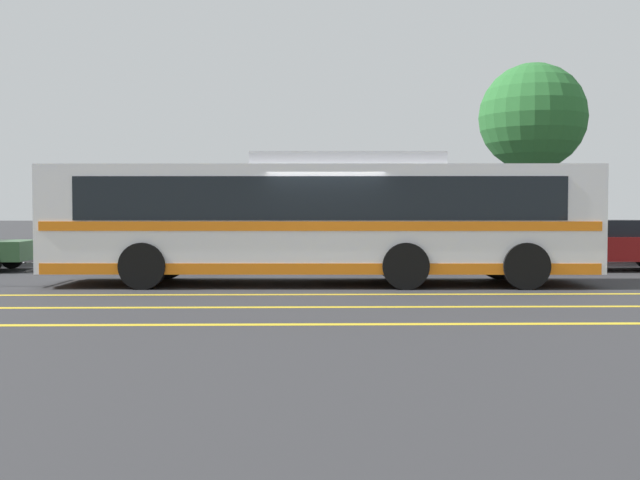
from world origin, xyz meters
TOP-DOWN VIEW (x-y plane):
  - ground_plane at (0.00, 0.00)m, footprint 220.00×220.00m
  - lane_strip_0 at (-0.10, -1.75)m, footprint 32.18×0.20m
  - lane_strip_1 at (-0.10, -3.71)m, footprint 32.18×0.20m
  - lane_strip_2 at (-0.10, -5.68)m, footprint 32.18×0.20m
  - curb_strip at (-0.10, 5.59)m, footprint 40.18×0.36m
  - transit_bus at (-0.08, 0.45)m, footprint 12.55×2.93m
  - parked_car_1 at (-4.40, 4.75)m, footprint 4.58×2.19m
  - parked_car_2 at (1.94, 4.75)m, footprint 4.21×2.10m
  - parked_car_3 at (8.05, 4.24)m, footprint 4.85×2.14m
  - tree_0 at (7.70, 10.11)m, footprint 3.82×3.82m

SIDE VIEW (x-z plane):
  - ground_plane at x=0.00m, z-range 0.00..0.00m
  - lane_strip_0 at x=-0.10m, z-range 0.00..0.01m
  - lane_strip_1 at x=-0.10m, z-range 0.00..0.01m
  - lane_strip_2 at x=-0.10m, z-range 0.00..0.01m
  - curb_strip at x=-0.10m, z-range 0.00..0.15m
  - parked_car_2 at x=1.94m, z-range -0.01..1.46m
  - parked_car_3 at x=8.05m, z-range 0.02..1.44m
  - parked_car_1 at x=-4.40m, z-range 0.02..1.45m
  - transit_bus at x=-0.08m, z-range 0.05..3.01m
  - tree_0 at x=7.70m, z-range 1.54..8.48m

